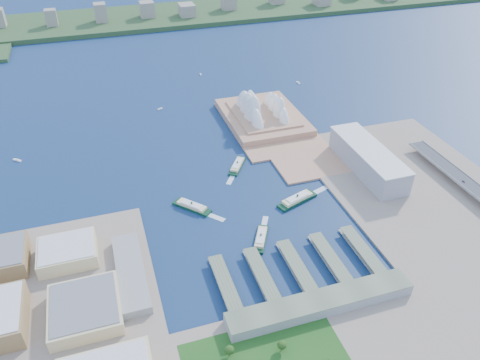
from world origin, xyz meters
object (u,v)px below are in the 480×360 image
object	(u,v)px
car_c	(464,182)
toaster_building	(368,159)
opera_house	(263,104)
ferry_a	(192,205)
ferry_b	(237,164)
ferry_c	(261,237)
ferry_d	(297,198)

from	to	relation	value
car_c	toaster_building	bearing A→B (deg)	139.72
opera_house	ferry_a	world-z (taller)	opera_house
opera_house	toaster_building	world-z (taller)	opera_house
toaster_building	ferry_b	bearing A→B (deg)	158.83
opera_house	car_c	xyz separation A→B (m)	(191.00, -285.58, -16.47)
ferry_c	opera_house	bearing A→B (deg)	-82.42
toaster_building	ferry_d	distance (m)	134.47
toaster_building	ferry_d	size ratio (longest dim) A/B	2.55
ferry_d	car_c	world-z (taller)	car_c
opera_house	ferry_a	bearing A→B (deg)	-130.42
toaster_building	car_c	world-z (taller)	toaster_building
ferry_b	car_c	world-z (taller)	car_c
ferry_a	ferry_d	size ratio (longest dim) A/B	0.90
ferry_b	car_c	bearing A→B (deg)	4.75
ferry_a	opera_house	bearing A→B (deg)	7.57
toaster_building	ferry_d	bearing A→B (deg)	-163.49
ferry_b	car_c	xyz separation A→B (m)	(280.09, -154.96, 10.66)
ferry_c	car_c	size ratio (longest dim) A/B	10.65
opera_house	ferry_b	xyz separation A→B (m)	(-89.09, -130.63, -27.13)
ferry_c	car_c	distance (m)	303.07
opera_house	ferry_c	distance (m)	317.23
opera_house	ferry_d	xyz separation A→B (m)	(-38.15, -237.98, -26.25)
toaster_building	ferry_a	xyz separation A→B (m)	(-267.56, -8.47, -15.30)
ferry_d	ferry_a	bearing A→B (deg)	58.79
ferry_b	toaster_building	bearing A→B (deg)	12.53
opera_house	ferry_c	xyz separation A→B (m)	(-111.71, -295.66, -27.25)
ferry_a	ferry_b	world-z (taller)	ferry_a
ferry_a	ferry_b	xyz separation A→B (m)	(88.47, 77.84, -0.33)
ferry_c	ferry_d	bearing A→B (deg)	-113.62
ferry_a	ferry_c	xyz separation A→B (m)	(65.85, -87.19, -0.44)
ferry_a	ferry_d	world-z (taller)	ferry_d
ferry_b	ferry_d	size ratio (longest dim) A/B	0.85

